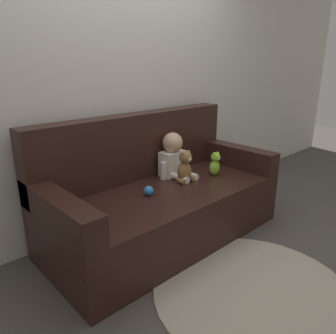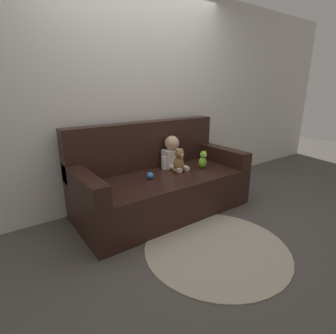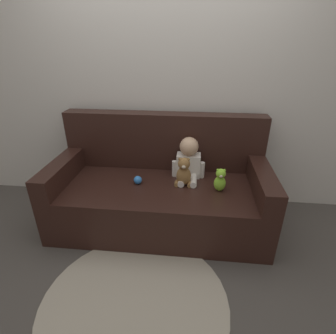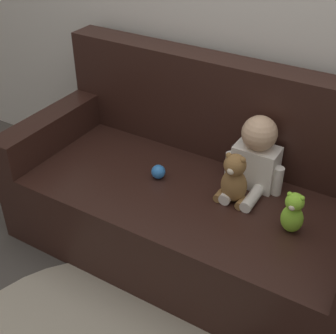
% 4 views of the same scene
% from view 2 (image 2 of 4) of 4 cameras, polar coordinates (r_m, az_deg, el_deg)
% --- Properties ---
extents(ground_plane, '(12.00, 12.00, 0.00)m').
position_cam_2_polar(ground_plane, '(3.20, -1.00, -9.39)').
color(ground_plane, '#4C4742').
extents(wall_back, '(8.00, 0.05, 2.60)m').
position_cam_2_polar(wall_back, '(3.33, -6.75, 14.83)').
color(wall_back, silver).
rests_on(wall_back, ground_plane).
extents(couch, '(2.00, 0.93, 1.02)m').
position_cam_2_polar(couch, '(3.12, -1.77, -3.33)').
color(couch, black).
rests_on(couch, ground_plane).
extents(person_baby, '(0.32, 0.34, 0.40)m').
position_cam_2_polar(person_baby, '(3.25, 1.00, 2.97)').
color(person_baby, white).
rests_on(person_baby, couch).
extents(teddy_bear_brown, '(0.16, 0.13, 0.28)m').
position_cam_2_polar(teddy_bear_brown, '(3.11, 2.45, 1.33)').
color(teddy_bear_brown, olive).
rests_on(teddy_bear_brown, couch).
extents(plush_toy_side, '(0.10, 0.10, 0.22)m').
position_cam_2_polar(plush_toy_side, '(3.27, 7.61, 1.60)').
color(plush_toy_side, '#8CD133').
rests_on(plush_toy_side, couch).
extents(toy_ball, '(0.08, 0.08, 0.08)m').
position_cam_2_polar(toy_ball, '(2.89, -3.94, -1.87)').
color(toy_ball, '#337FDB').
rests_on(toy_ball, couch).
extents(floor_rug, '(1.32, 1.32, 0.01)m').
position_cam_2_polar(floor_rug, '(2.57, 10.40, -16.93)').
color(floor_rug, '#B2A893').
rests_on(floor_rug, ground_plane).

